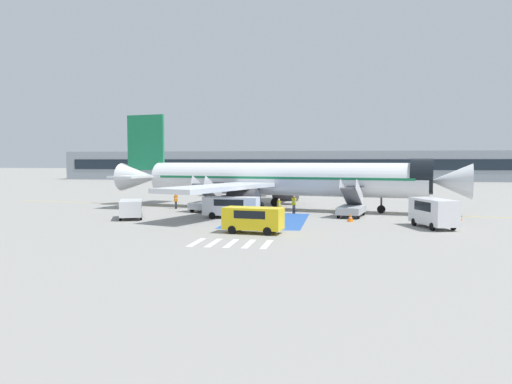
{
  "coord_description": "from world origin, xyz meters",
  "views": [
    {
      "loc": [
        6.94,
        -54.74,
        5.48
      ],
      "look_at": [
        -2.01,
        -1.35,
        2.1
      ],
      "focal_mm": 35.0,
      "sensor_mm": 36.0,
      "label": 1
    }
  ],
  "objects_px": {
    "boarding_stairs_aft": "(207,202)",
    "terminal_building": "(293,166)",
    "service_van_3": "(131,207)",
    "traffic_cone_0": "(350,218)",
    "boarding_stairs_forward": "(351,207)",
    "traffic_cone_2": "(460,218)",
    "airliner": "(275,179)",
    "ground_crew_2": "(176,200)",
    "service_van_1": "(433,211)",
    "service_van_2": "(253,218)",
    "service_van_0": "(231,205)",
    "ground_crew_1": "(256,202)",
    "ground_crew_3": "(279,206)",
    "ground_crew_0": "(294,203)",
    "fuel_tanker": "(237,184)",
    "traffic_cone_1": "(273,210)"
  },
  "relations": [
    {
      "from": "service_van_0",
      "to": "traffic_cone_0",
      "type": "xyz_separation_m",
      "value": [
        11.23,
        -0.85,
        -0.9
      ]
    },
    {
      "from": "service_van_2",
      "to": "ground_crew_1",
      "type": "distance_m",
      "value": 16.42
    },
    {
      "from": "service_van_1",
      "to": "terminal_building",
      "type": "distance_m",
      "value": 102.91
    },
    {
      "from": "traffic_cone_0",
      "to": "traffic_cone_2",
      "type": "height_order",
      "value": "traffic_cone_0"
    },
    {
      "from": "service_van_0",
      "to": "traffic_cone_2",
      "type": "distance_m",
      "value": 21.34
    },
    {
      "from": "fuel_tanker",
      "to": "ground_crew_1",
      "type": "height_order",
      "value": "fuel_tanker"
    },
    {
      "from": "service_van_3",
      "to": "traffic_cone_2",
      "type": "height_order",
      "value": "service_van_3"
    },
    {
      "from": "boarding_stairs_aft",
      "to": "ground_crew_0",
      "type": "distance_m",
      "value": 9.68
    },
    {
      "from": "service_van_3",
      "to": "ground_crew_1",
      "type": "xyz_separation_m",
      "value": [
        10.59,
        8.79,
        -0.02
      ]
    },
    {
      "from": "terminal_building",
      "to": "traffic_cone_2",
      "type": "bearing_deg",
      "value": -75.75
    },
    {
      "from": "fuel_tanker",
      "to": "traffic_cone_2",
      "type": "relative_size",
      "value": 21.15
    },
    {
      "from": "ground_crew_2",
      "to": "ground_crew_3",
      "type": "xyz_separation_m",
      "value": [
        12.42,
        -4.63,
        -0.07
      ]
    },
    {
      "from": "service_van_0",
      "to": "ground_crew_3",
      "type": "xyz_separation_m",
      "value": [
        4.2,
        3.35,
        -0.26
      ]
    },
    {
      "from": "ground_crew_0",
      "to": "ground_crew_1",
      "type": "height_order",
      "value": "ground_crew_0"
    },
    {
      "from": "service_van_0",
      "to": "service_van_2",
      "type": "distance_m",
      "value": 10.24
    },
    {
      "from": "ground_crew_3",
      "to": "ground_crew_0",
      "type": "bearing_deg",
      "value": 113.01
    },
    {
      "from": "boarding_stairs_forward",
      "to": "traffic_cone_2",
      "type": "distance_m",
      "value": 9.98
    },
    {
      "from": "boarding_stairs_forward",
      "to": "traffic_cone_1",
      "type": "xyz_separation_m",
      "value": [
        -8.16,
        2.77,
        -0.73
      ]
    },
    {
      "from": "airliner",
      "to": "ground_crew_2",
      "type": "height_order",
      "value": "airliner"
    },
    {
      "from": "fuel_tanker",
      "to": "terminal_building",
      "type": "xyz_separation_m",
      "value": [
        2.74,
        66.62,
        2.26
      ]
    },
    {
      "from": "boarding_stairs_aft",
      "to": "ground_crew_0",
      "type": "bearing_deg",
      "value": 4.85
    },
    {
      "from": "service_van_2",
      "to": "ground_crew_1",
      "type": "bearing_deg",
      "value": 16.49
    },
    {
      "from": "service_van_0",
      "to": "service_van_1",
      "type": "bearing_deg",
      "value": 79.38
    },
    {
      "from": "service_van_1",
      "to": "traffic_cone_2",
      "type": "distance_m",
      "value": 6.85
    },
    {
      "from": "fuel_tanker",
      "to": "service_van_0",
      "type": "relative_size",
      "value": 1.89
    },
    {
      "from": "ground_crew_1",
      "to": "ground_crew_2",
      "type": "height_order",
      "value": "ground_crew_1"
    },
    {
      "from": "service_van_3",
      "to": "traffic_cone_0",
      "type": "bearing_deg",
      "value": 161.32
    },
    {
      "from": "fuel_tanker",
      "to": "traffic_cone_0",
      "type": "xyz_separation_m",
      "value": [
        16.85,
        -30.92,
        -1.51
      ]
    },
    {
      "from": "service_van_0",
      "to": "ground_crew_3",
      "type": "height_order",
      "value": "service_van_0"
    },
    {
      "from": "boarding_stairs_forward",
      "to": "boarding_stairs_aft",
      "type": "height_order",
      "value": "boarding_stairs_aft"
    },
    {
      "from": "service_van_2",
      "to": "ground_crew_3",
      "type": "height_order",
      "value": "service_van_2"
    },
    {
      "from": "airliner",
      "to": "ground_crew_0",
      "type": "distance_m",
      "value": 5.37
    },
    {
      "from": "service_van_0",
      "to": "service_van_3",
      "type": "height_order",
      "value": "service_van_0"
    },
    {
      "from": "traffic_cone_2",
      "to": "terminal_building",
      "type": "relative_size",
      "value": 0.0
    },
    {
      "from": "fuel_tanker",
      "to": "service_van_2",
      "type": "height_order",
      "value": "fuel_tanker"
    },
    {
      "from": "service_van_1",
      "to": "ground_crew_0",
      "type": "xyz_separation_m",
      "value": [
        -12.25,
        9.26,
        -0.32
      ]
    },
    {
      "from": "airliner",
      "to": "ground_crew_3",
      "type": "bearing_deg",
      "value": 22.36
    },
    {
      "from": "fuel_tanker",
      "to": "service_van_1",
      "type": "bearing_deg",
      "value": -152.92
    },
    {
      "from": "service_van_1",
      "to": "service_van_2",
      "type": "height_order",
      "value": "service_van_1"
    },
    {
      "from": "traffic_cone_2",
      "to": "boarding_stairs_aft",
      "type": "bearing_deg",
      "value": 169.89
    },
    {
      "from": "fuel_tanker",
      "to": "traffic_cone_1",
      "type": "relative_size",
      "value": 21.95
    },
    {
      "from": "fuel_tanker",
      "to": "service_van_3",
      "type": "xyz_separation_m",
      "value": [
        -3.64,
        -32.14,
        -0.77
      ]
    },
    {
      "from": "service_van_0",
      "to": "service_van_1",
      "type": "distance_m",
      "value": 18.27
    },
    {
      "from": "airliner",
      "to": "boarding_stairs_forward",
      "type": "xyz_separation_m",
      "value": [
        8.39,
        -6.11,
        -2.45
      ]
    },
    {
      "from": "boarding_stairs_aft",
      "to": "terminal_building",
      "type": "relative_size",
      "value": 0.04
    },
    {
      "from": "service_van_0",
      "to": "traffic_cone_2",
      "type": "bearing_deg",
      "value": 96.92
    },
    {
      "from": "boarding_stairs_aft",
      "to": "ground_crew_3",
      "type": "height_order",
      "value": "boarding_stairs_aft"
    },
    {
      "from": "boarding_stairs_aft",
      "to": "service_van_0",
      "type": "xyz_separation_m",
      "value": [
        4.06,
        -6.23,
        0.25
      ]
    },
    {
      "from": "airliner",
      "to": "fuel_tanker",
      "type": "xyz_separation_m",
      "value": [
        -8.64,
        20.77,
        -1.57
      ]
    },
    {
      "from": "boarding_stairs_forward",
      "to": "service_van_3",
      "type": "distance_m",
      "value": 21.33
    }
  ]
}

